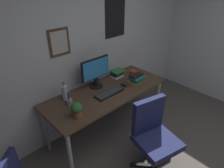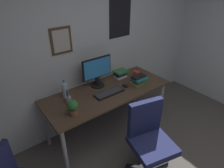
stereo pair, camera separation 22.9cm
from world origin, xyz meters
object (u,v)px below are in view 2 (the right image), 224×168
Objects in this scene: computer_mouse at (125,86)px; potted_plant at (73,107)px; book_stack_right at (120,74)px; keyboard at (109,93)px; coffee_mug_near at (136,74)px; water_bottle at (65,90)px; monitor at (97,71)px; pen_cup at (68,99)px; office_chair at (149,137)px; book_stack_left at (139,80)px.

computer_mouse is 0.56× the size of potted_plant.
computer_mouse is at bearing -115.68° from book_stack_right.
coffee_mug_near is at bearing 12.43° from keyboard.
water_bottle is at bearing 172.90° from coffee_mug_near.
monitor is at bearing 33.19° from potted_plant.
water_bottle is 0.94m from book_stack_right.
pen_cup is at bearing -179.60° from coffee_mug_near.
computer_mouse is at bearing 7.56° from potted_plant.
computer_mouse is 0.92m from potted_plant.
office_chair is 1.13m from monitor.
office_chair is 7.64× the size of coffee_mug_near.
keyboard is 0.30m from computer_mouse.
coffee_mug_near is 1.28m from potted_plant.
water_bottle reaches higher than pen_cup.
pen_cup is at bearing 171.46° from computer_mouse.
book_stack_left reaches higher than keyboard.
book_stack_right is at bearing 64.32° from computer_mouse.
book_stack_right is (0.41, 1.04, 0.29)m from office_chair.
keyboard is at bearing 174.00° from book_stack_left.
office_chair is 2.07× the size of monitor.
book_stack_right is (1.04, 0.39, -0.04)m from potted_plant.
water_bottle is (-0.81, 0.28, 0.09)m from computer_mouse.
monitor is 0.46m from computer_mouse.
computer_mouse is 0.89× the size of coffee_mug_near.
keyboard is 0.56m from pen_cup.
book_stack_left is (0.21, -0.06, 0.05)m from computer_mouse.
computer_mouse is at bearing 69.59° from office_chair.
coffee_mug_near is 1.19m from pen_cup.
book_stack_right is (0.13, 0.27, 0.05)m from computer_mouse.
keyboard is 3.46× the size of coffee_mug_near.
office_chair is at bearing -63.12° from water_bottle.
pen_cup is at bearing 75.86° from potted_plant.
book_stack_right reaches higher than keyboard.
book_stack_left is (1.11, 0.06, -0.04)m from potted_plant.
office_chair is at bearing -57.86° from pen_cup.
computer_mouse is 0.54× the size of book_stack_right.
book_stack_right is (0.97, 0.15, 0.01)m from pen_cup.
office_chair is at bearing -89.00° from monitor.
pen_cup is (-0.84, 0.13, 0.04)m from computer_mouse.
computer_mouse is 0.86m from water_bottle.
book_stack_right is at bearing -0.13° from monitor.
book_stack_left is at bearing -10.16° from pen_cup.
pen_cup is (-1.19, -0.01, 0.01)m from coffee_mug_near.
keyboard is at bearing -167.57° from coffee_mug_near.
potted_plant is 0.98× the size of pen_cup.
computer_mouse is 0.37m from coffee_mug_near.
book_stack_left is (1.05, -0.19, 0.01)m from pen_cup.
computer_mouse is (0.30, -0.27, -0.22)m from monitor.
office_chair is at bearing -45.99° from potted_plant.
office_chair reaches higher than potted_plant.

